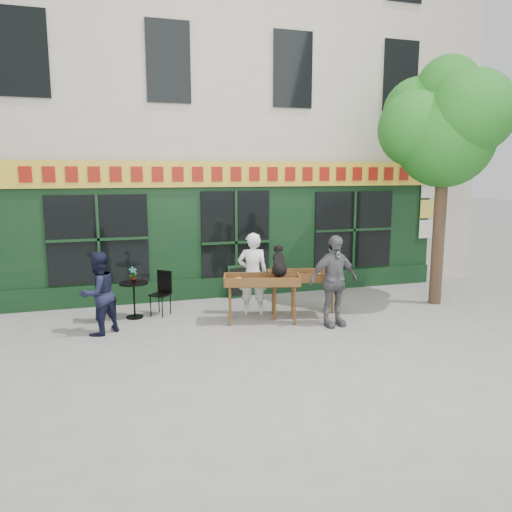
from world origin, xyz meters
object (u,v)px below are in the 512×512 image
(book_cart_center, at_px, (262,283))
(book_cart_right, at_px, (305,279))
(dog, at_px, (279,260))
(man_right, at_px, (333,281))
(woman, at_px, (253,274))
(bistro_table, at_px, (134,293))
(man_left, at_px, (98,293))

(book_cart_center, distance_m, book_cart_right, 1.00)
(dog, bearing_deg, man_right, -16.94)
(woman, relative_size, book_cart_right, 1.11)
(book_cart_center, bearing_deg, bistro_table, 171.00)
(book_cart_right, height_order, man_right, man_right)
(book_cart_center, distance_m, woman, 0.65)
(dog, xyz_separation_m, woman, (-0.35, 0.70, -0.40))
(book_cart_right, bearing_deg, man_left, -167.53)
(woman, relative_size, man_right, 0.97)
(dog, xyz_separation_m, bistro_table, (-2.83, 1.14, -0.75))
(woman, distance_m, man_left, 3.21)
(woman, bearing_deg, book_cart_center, 104.75)
(dog, relative_size, man_left, 0.38)
(dog, bearing_deg, man_left, -169.14)
(dog, relative_size, woman, 0.34)
(dog, height_order, man_right, man_right)
(book_cart_center, height_order, man_right, man_right)
(dog, distance_m, woman, 0.88)
(book_cart_center, height_order, dog, dog)
(book_cart_right, height_order, man_left, man_left)
(book_cart_right, bearing_deg, book_cart_center, -159.65)
(woman, xyz_separation_m, man_right, (1.29, -1.28, 0.03))
(book_cart_center, relative_size, man_right, 0.88)
(book_cart_center, height_order, woman, woman)
(book_cart_center, height_order, bistro_table, book_cart_center)
(bistro_table, bearing_deg, dog, -21.96)
(book_cart_right, relative_size, man_right, 0.87)
(man_left, bearing_deg, book_cart_center, 138.46)
(book_cart_right, xyz_separation_m, man_left, (-4.17, 0.07, -0.03))
(man_right, distance_m, bistro_table, 4.16)
(dog, relative_size, man_right, 0.33)
(book_cart_center, distance_m, bistro_table, 2.72)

